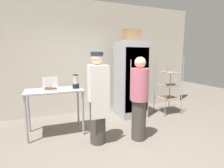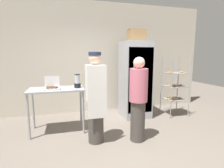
# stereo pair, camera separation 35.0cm
# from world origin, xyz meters

# --- Properties ---
(ground_plane) EXTENTS (14.00, 14.00, 0.00)m
(ground_plane) POSITION_xyz_m (0.00, 0.00, 0.00)
(ground_plane) COLOR #6B6056
(back_wall) EXTENTS (6.40, 0.12, 3.09)m
(back_wall) POSITION_xyz_m (0.00, 2.41, 1.55)
(back_wall) COLOR beige
(back_wall) RESTS_ON ground_plane
(refrigerator) EXTENTS (0.70, 0.75, 1.97)m
(refrigerator) POSITION_xyz_m (0.80, 1.61, 0.99)
(refrigerator) COLOR #9EA0A5
(refrigerator) RESTS_ON ground_plane
(baking_rack) EXTENTS (0.56, 0.52, 1.63)m
(baking_rack) POSITION_xyz_m (1.88, 1.41, 0.80)
(baking_rack) COLOR #93969B
(baking_rack) RESTS_ON ground_plane
(prep_counter) EXTENTS (1.12, 0.63, 0.93)m
(prep_counter) POSITION_xyz_m (-1.17, 1.15, 0.81)
(prep_counter) COLOR #9EA0A5
(prep_counter) RESTS_ON ground_plane
(donut_box) EXTENTS (0.29, 0.23, 0.27)m
(donut_box) POSITION_xyz_m (-1.25, 0.99, 0.98)
(donut_box) COLOR white
(donut_box) RESTS_ON prep_counter
(blender_pitcher) EXTENTS (0.14, 0.14, 0.29)m
(blender_pitcher) POSITION_xyz_m (-0.74, 1.14, 1.06)
(blender_pitcher) COLOR black
(blender_pitcher) RESTS_ON prep_counter
(cardboard_storage_box) EXTENTS (0.43, 0.31, 0.31)m
(cardboard_storage_box) POSITION_xyz_m (0.81, 1.62, 2.12)
(cardboard_storage_box) COLOR #937047
(cardboard_storage_box) RESTS_ON refrigerator
(person_baker) EXTENTS (0.35, 0.37, 1.67)m
(person_baker) POSITION_xyz_m (-0.47, 0.44, 0.87)
(person_baker) COLOR #47423D
(person_baker) RESTS_ON ground_plane
(person_customer) EXTENTS (0.34, 0.34, 1.59)m
(person_customer) POSITION_xyz_m (0.31, 0.30, 0.81)
(person_customer) COLOR #47423D
(person_customer) RESTS_ON ground_plane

